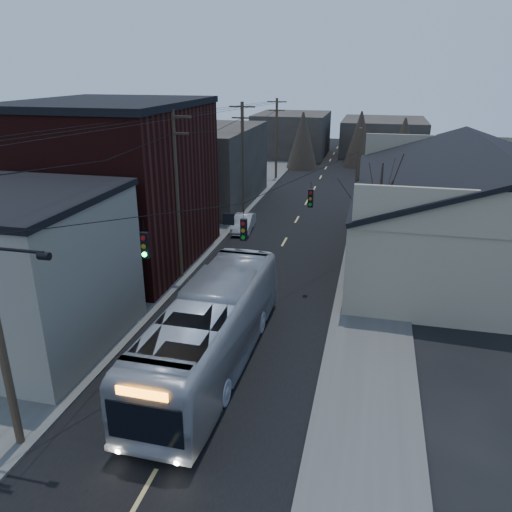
{
  "coord_description": "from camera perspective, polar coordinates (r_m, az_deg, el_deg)",
  "views": [
    {
      "loc": [
        6.02,
        -8.5,
        12.11
      ],
      "look_at": [
        0.46,
        14.94,
        3.0
      ],
      "focal_mm": 35.0,
      "sensor_mm": 36.0,
      "label": 1
    }
  ],
  "objects": [
    {
      "name": "building_brick",
      "position": [
        33.46,
        -15.78,
        7.67
      ],
      "size": [
        10.0,
        12.0,
        10.0
      ],
      "primitive_type": "cube",
      "color": "black",
      "rests_on": "ground"
    },
    {
      "name": "bare_tree",
      "position": [
        29.75,
        13.72,
        3.49
      ],
      "size": [
        0.4,
        0.4,
        7.2
      ],
      "primitive_type": "cone",
      "color": "black",
      "rests_on": "ground"
    },
    {
      "name": "building_left_far",
      "position": [
        47.91,
        -5.89,
        10.25
      ],
      "size": [
        9.0,
        14.0,
        7.0
      ],
      "primitive_type": "cube",
      "color": "#2D2924",
      "rests_on": "ground"
    },
    {
      "name": "sidewalk_left",
      "position": [
        42.24,
        -4.5,
        4.07
      ],
      "size": [
        4.0,
        110.0,
        0.12
      ],
      "primitive_type": "cube",
      "color": "#474744",
      "rests_on": "ground"
    },
    {
      "name": "building_clapboard",
      "position": [
        24.62,
        -25.47,
        -1.88
      ],
      "size": [
        8.0,
        8.0,
        7.0
      ],
      "primitive_type": "cube",
      "color": "slate",
      "rests_on": "ground"
    },
    {
      "name": "road_surface",
      "position": [
        40.8,
        4.26,
        3.4
      ],
      "size": [
        9.0,
        110.0,
        0.02
      ],
      "primitive_type": "cube",
      "color": "black",
      "rests_on": "ground"
    },
    {
      "name": "building_far_left",
      "position": [
        75.03,
        4.14,
        13.69
      ],
      "size": [
        10.0,
        12.0,
        6.0
      ],
      "primitive_type": "cube",
      "color": "#2D2924",
      "rests_on": "ground"
    },
    {
      "name": "sidewalk_right",
      "position": [
        40.34,
        13.41,
        2.76
      ],
      "size": [
        4.0,
        110.0,
        0.12
      ],
      "primitive_type": "cube",
      "color": "#474744",
      "rests_on": "ground"
    },
    {
      "name": "parked_car",
      "position": [
        39.34,
        -1.45,
        3.77
      ],
      "size": [
        1.7,
        4.05,
        1.3
      ],
      "primitive_type": "imported",
      "rotation": [
        0.0,
        0.0,
        0.08
      ],
      "color": "#9FA2A7",
      "rests_on": "ground"
    },
    {
      "name": "bus",
      "position": [
        21.36,
        -5.14,
        -8.35
      ],
      "size": [
        3.18,
        12.7,
        3.52
      ],
      "primitive_type": "imported",
      "rotation": [
        0.0,
        0.0,
        3.12
      ],
      "color": "#9FA2AA",
      "rests_on": "ground"
    },
    {
      "name": "utility_lines",
      "position": [
        34.64,
        -2.27,
        8.78
      ],
      "size": [
        11.24,
        45.28,
        10.5
      ],
      "color": "#382B1E",
      "rests_on": "ground"
    },
    {
      "name": "warehouse",
      "position": [
        35.49,
        24.2,
        3.48
      ],
      "size": [
        16.16,
        20.6,
        7.73
      ],
      "color": "gray",
      "rests_on": "ground"
    },
    {
      "name": "building_far_right",
      "position": [
        79.09,
        14.33,
        13.12
      ],
      "size": [
        12.0,
        14.0,
        5.0
      ],
      "primitive_type": "cube",
      "color": "#2D2924",
      "rests_on": "ground"
    }
  ]
}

